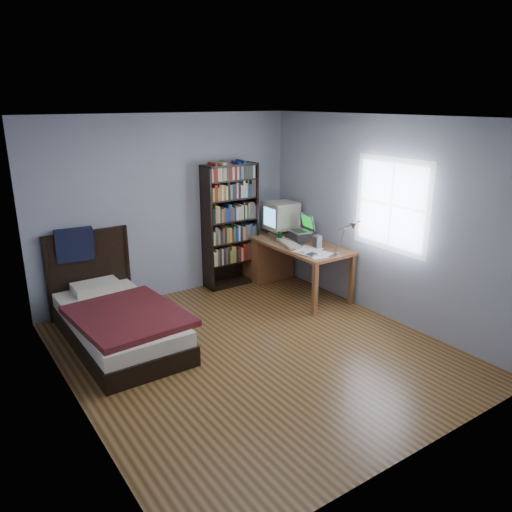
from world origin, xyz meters
name	(u,v)px	position (x,y,z in m)	size (l,w,h in m)	color
room	(257,242)	(0.03, 0.00, 1.25)	(4.20, 4.24, 2.50)	#4A2F15
desk	(275,255)	(1.51, 1.68, 0.42)	(0.75, 1.74, 0.73)	brown
crt_monitor	(281,216)	(1.59, 1.65, 1.01)	(0.45, 0.41, 0.50)	beige
laptop	(300,234)	(1.59, 1.19, 0.84)	(0.34, 0.34, 0.38)	#2D2D30
desk_lamp	(351,229)	(1.48, 0.09, 1.16)	(0.20, 0.45, 0.54)	#99999E
keyboard	(289,244)	(1.35, 1.14, 0.75)	(0.19, 0.50, 0.03)	#B4AD96
speaker	(318,242)	(1.58, 0.80, 0.82)	(0.09, 0.09, 0.17)	gray
soda_can	(280,235)	(1.41, 1.44, 0.79)	(0.07, 0.07, 0.12)	#083B19
mouse	(283,237)	(1.47, 1.45, 0.75)	(0.06, 0.11, 0.04)	silver
phone_silver	(295,249)	(1.27, 0.92, 0.74)	(0.05, 0.10, 0.02)	#B3B3B7
phone_grey	(303,253)	(1.25, 0.72, 0.74)	(0.04, 0.08, 0.02)	gray
external_drive	(312,255)	(1.28, 0.57, 0.74)	(0.11, 0.11, 0.02)	gray
bookshelf	(231,226)	(0.89, 1.94, 0.90)	(0.81, 0.30, 1.80)	black
bed	(116,319)	(-1.16, 1.13, 0.26)	(1.16, 2.09, 1.16)	black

